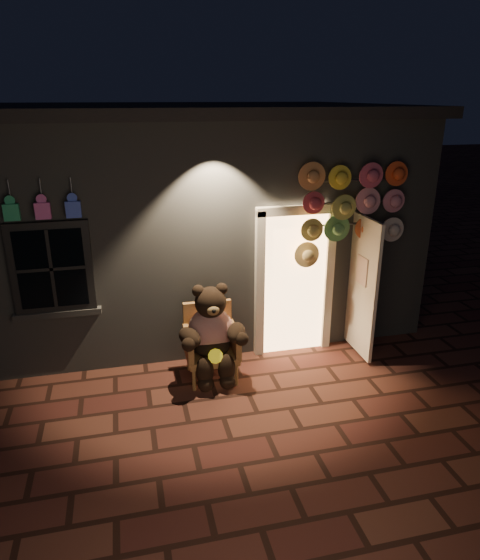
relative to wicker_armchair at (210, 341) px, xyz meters
name	(u,v)px	position (x,y,z in m)	size (l,w,h in m)	color
ground	(224,418)	(-0.03, -1.01, -0.50)	(60.00, 60.00, 0.00)	#592E22
shop_building	(178,206)	(-0.03, 2.98, 1.24)	(7.30, 5.95, 3.51)	slate
wicker_armchair	(210,341)	(0.00, 0.00, 0.00)	(0.70, 0.63, 1.00)	#AD8E43
teddy_bear	(212,334)	(0.00, -0.13, 0.18)	(0.96, 0.74, 1.33)	#AD2312
hat_rack	(351,209)	(2.03, 0.26, 1.64)	(1.55, 0.22, 2.74)	#59595E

